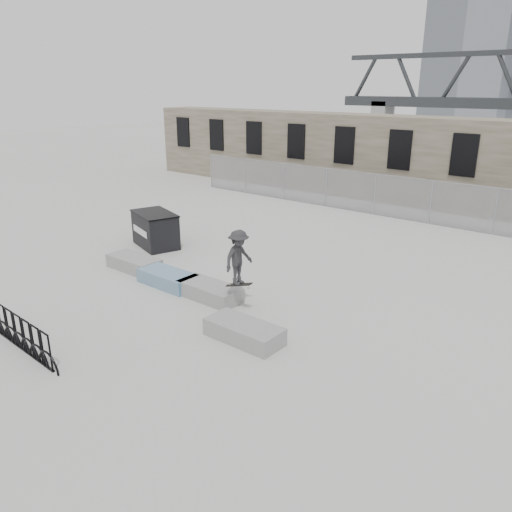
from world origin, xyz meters
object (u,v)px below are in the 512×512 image
at_px(planter_center_right, 210,291).
at_px(planter_offset, 244,331).
at_px(planter_far_left, 134,263).
at_px(planter_center_left, 168,278).
at_px(bike_rack, 15,330).
at_px(dumpster, 155,229).
at_px(skateboarder, 239,257).

xyz_separation_m(planter_center_right, planter_offset, (2.46, -1.31, 0.00)).
xyz_separation_m(planter_far_left, planter_center_right, (3.75, -0.14, 0.00)).
xyz_separation_m(planter_center_left, bike_rack, (0.11, -4.95, 0.19)).
distance_m(dumpster, bike_rack, 8.20).
height_order(planter_center_right, planter_offset, same).
xyz_separation_m(planter_far_left, planter_offset, (6.20, -1.46, 0.00)).
bearing_deg(planter_offset, skateboarder, 134.80).
relative_size(planter_center_left, dumpster, 0.85).
height_order(planter_center_left, planter_center_right, same).
xyz_separation_m(planter_offset, bike_rack, (-4.11, -3.72, 0.19)).
bearing_deg(planter_offset, planter_far_left, 166.77).
relative_size(planter_far_left, planter_center_right, 1.00).
relative_size(planter_center_right, dumpster, 0.85).
relative_size(planter_far_left, bike_rack, 0.50).
distance_m(planter_far_left, planter_center_left, 1.99).
bearing_deg(planter_center_left, planter_far_left, 173.41).
xyz_separation_m(planter_far_left, dumpster, (-1.46, 2.20, 0.44)).
bearing_deg(planter_far_left, bike_rack, -67.99).
bearing_deg(skateboarder, planter_offset, -134.93).
relative_size(planter_far_left, planter_center_left, 1.00).
height_order(planter_center_left, dumpster, dumpster).
bearing_deg(planter_offset, bike_rack, -137.84).
height_order(planter_offset, bike_rack, bike_rack).
distance_m(planter_center_right, planter_offset, 2.79).
relative_size(planter_center_right, planter_offset, 1.00).
bearing_deg(planter_far_left, planter_center_right, -2.20).
xyz_separation_m(dumpster, skateboarder, (6.41, -2.40, 0.88)).
distance_m(planter_center_right, dumpster, 5.73).
xyz_separation_m(planter_offset, skateboarder, (-1.25, 1.26, 1.32)).
distance_m(planter_center_left, skateboarder, 3.25).
height_order(planter_center_right, dumpster, dumpster).
bearing_deg(bike_rack, planter_offset, 42.16).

